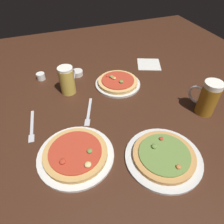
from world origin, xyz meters
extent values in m
cube|color=#3D2114|center=(0.00, 0.00, -0.01)|extent=(2.40, 2.40, 0.03)
cylinder|color=silver|center=(-0.23, -0.18, 0.01)|extent=(0.32, 0.32, 0.01)
cylinder|color=tan|center=(-0.23, -0.18, 0.02)|extent=(0.26, 0.26, 0.02)
cylinder|color=#B73823|center=(-0.23, -0.18, 0.03)|extent=(0.22, 0.22, 0.01)
ellipsoid|color=#DBC67A|center=(-0.20, -0.26, 0.04)|extent=(0.03, 0.03, 0.01)
ellipsoid|color=olive|center=(-0.17, -0.21, 0.04)|extent=(0.02, 0.02, 0.01)
ellipsoid|color=#B73823|center=(-0.28, -0.22, 0.04)|extent=(0.03, 0.03, 0.01)
cylinder|color=silver|center=(0.12, 0.23, 0.01)|extent=(0.27, 0.27, 0.01)
cylinder|color=tan|center=(0.12, 0.23, 0.02)|extent=(0.23, 0.23, 0.02)
cylinder|color=#B73823|center=(0.12, 0.23, 0.03)|extent=(0.19, 0.19, 0.01)
ellipsoid|color=olive|center=(0.10, 0.27, 0.04)|extent=(0.03, 0.03, 0.01)
ellipsoid|color=#DBC67A|center=(0.11, 0.25, 0.04)|extent=(0.02, 0.02, 0.01)
ellipsoid|color=olive|center=(0.13, 0.20, 0.04)|extent=(0.02, 0.02, 0.01)
ellipsoid|color=#C67038|center=(0.10, 0.26, 0.04)|extent=(0.02, 0.02, 0.01)
ellipsoid|color=#B73823|center=(0.08, 0.29, 0.04)|extent=(0.02, 0.02, 0.01)
cylinder|color=silver|center=(0.10, -0.32, 0.01)|extent=(0.31, 0.31, 0.01)
cylinder|color=tan|center=(0.10, -0.32, 0.02)|extent=(0.25, 0.25, 0.02)
cylinder|color=olive|center=(0.10, -0.32, 0.03)|extent=(0.21, 0.21, 0.01)
ellipsoid|color=olive|center=(0.08, -0.28, 0.04)|extent=(0.02, 0.02, 0.01)
ellipsoid|color=#C67038|center=(0.12, -0.39, 0.04)|extent=(0.02, 0.02, 0.01)
ellipsoid|color=#B73823|center=(0.13, -0.25, 0.04)|extent=(0.02, 0.02, 0.01)
cylinder|color=#9E6619|center=(0.45, -0.14, 0.08)|extent=(0.09, 0.09, 0.15)
cylinder|color=white|center=(0.45, -0.14, 0.17)|extent=(0.09, 0.09, 0.02)
torus|color=silver|center=(0.42, -0.09, 0.08)|extent=(0.05, 0.10, 0.10)
cylinder|color=gold|center=(-0.16, 0.27, 0.07)|extent=(0.08, 0.08, 0.14)
cylinder|color=white|center=(-0.16, 0.27, 0.15)|extent=(0.08, 0.08, 0.01)
torus|color=silver|center=(-0.13, 0.31, 0.07)|extent=(0.06, 0.08, 0.09)
cylinder|color=white|center=(-0.30, 0.46, 0.02)|extent=(0.05, 0.05, 0.04)
cylinder|color=silver|center=(-0.08, 0.42, 0.02)|extent=(0.07, 0.07, 0.03)
cube|color=silver|center=(0.41, 0.38, 0.00)|extent=(0.20, 0.20, 0.01)
cube|color=silver|center=(-0.38, 0.08, 0.00)|extent=(0.03, 0.17, 0.01)
cube|color=silver|center=(-0.39, -0.02, 0.00)|extent=(0.03, 0.05, 0.00)
cube|color=silver|center=(-0.10, 0.08, 0.00)|extent=(0.07, 0.16, 0.01)
cube|color=silver|center=(-0.13, -0.01, 0.00)|extent=(0.04, 0.05, 0.00)
camera|label=1|loc=(-0.26, -0.70, 0.70)|focal=32.56mm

